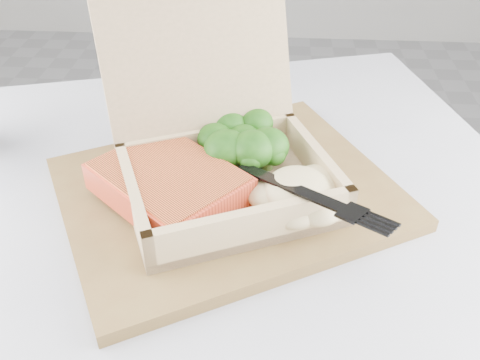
{
  "coord_description": "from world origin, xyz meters",
  "views": [
    {
      "loc": [
        0.49,
        -0.67,
        1.06
      ],
      "look_at": [
        0.46,
        -0.25,
        0.75
      ],
      "focal_mm": 40.0,
      "sensor_mm": 36.0,
      "label": 1
    }
  ],
  "objects": [
    {
      "name": "cafe_table",
      "position": [
        0.43,
        -0.28,
        0.52
      ],
      "size": [
        0.9,
        0.9,
        0.7
      ],
      "rotation": [
        0.0,
        0.0,
        0.27
      ],
      "color": "black",
      "rests_on": "floor"
    },
    {
      "name": "serving_tray",
      "position": [
        0.45,
        -0.23,
        0.71
      ],
      "size": [
        0.42,
        0.39,
        0.01
      ],
      "primitive_type": "cube",
      "rotation": [
        0.0,
        0.0,
        0.49
      ],
      "color": "brown",
      "rests_on": "cafe_table"
    },
    {
      "name": "takeout_container",
      "position": [
        0.44,
        -0.22,
        0.76
      ],
      "size": [
        0.26,
        0.27,
        0.18
      ],
      "rotation": [
        0.0,
        0.0,
        0.4
      ],
      "color": "tan",
      "rests_on": "serving_tray"
    },
    {
      "name": "salmon_fillet",
      "position": [
        0.39,
        -0.26,
        0.74
      ],
      "size": [
        0.17,
        0.17,
        0.03
      ],
      "primitive_type": "cube",
      "rotation": [
        0.0,
        0.0,
        0.85
      ],
      "color": "#D8482A",
      "rests_on": "takeout_container"
    },
    {
      "name": "broccoli_pile",
      "position": [
        0.46,
        -0.19,
        0.75
      ],
      "size": [
        0.11,
        0.11,
        0.04
      ],
      "primitive_type": null,
      "color": "#296516",
      "rests_on": "takeout_container"
    },
    {
      "name": "mashed_potatoes",
      "position": [
        0.52,
        -0.26,
        0.75
      ],
      "size": [
        0.11,
        0.09,
        0.04
      ],
      "primitive_type": "ellipsoid",
      "color": "#C6B980",
      "rests_on": "takeout_container"
    },
    {
      "name": "plastic_fork",
      "position": [
        0.49,
        -0.26,
        0.76
      ],
      "size": [
        0.14,
        0.13,
        0.02
      ],
      "rotation": [
        0.0,
        0.0,
        4.01
      ],
      "color": "black",
      "rests_on": "mashed_potatoes"
    },
    {
      "name": "receipt",
      "position": [
        0.43,
        -0.04,
        0.7
      ],
      "size": [
        0.07,
        0.13,
        0.0
      ],
      "primitive_type": "cube",
      "rotation": [
        0.0,
        0.0,
        0.07
      ],
      "color": "white",
      "rests_on": "cafe_table"
    }
  ]
}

